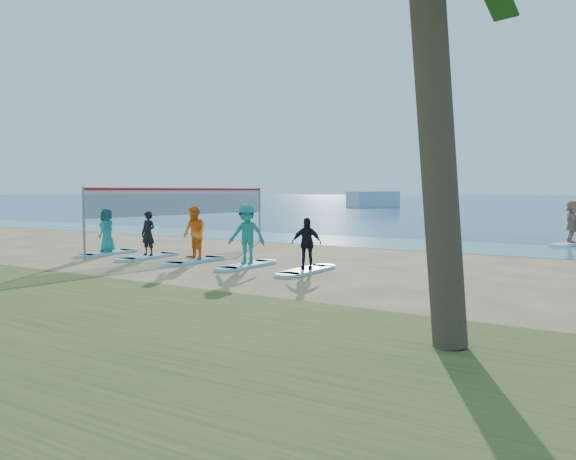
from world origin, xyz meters
The scene contains 16 objects.
ground centered at (0.00, 0.00, 0.00)m, with size 600.00×600.00×0.00m, color tan.
shallow_water centered at (0.00, 10.50, 0.01)m, with size 600.00×600.00×0.00m, color teal.
volleyball_net centered at (-5.11, 3.62, 1.90)m, with size 1.10×9.03×2.50m.
paddleboard centered at (7.89, 13.89, 0.06)m, with size 0.70×3.00×0.12m, color silver.
paddleboarder centered at (7.89, 13.89, 1.03)m, with size 1.69×0.54×1.82m, color tan.
boat_offshore_a centered at (-22.37, 62.28, 0.00)m, with size 2.62×8.76×2.28m, color silver.
surfboard_0 centered at (-6.38, 0.76, 0.04)m, with size 0.70×2.20×0.09m, color #8ED4DD.
student_0 centered at (-6.38, 0.76, 0.90)m, with size 0.79×0.51×1.61m, color teal.
surfboard_1 centered at (-4.24, 0.76, 0.04)m, with size 0.70×2.20×0.09m, color #8ED4DD.
student_1 centered at (-4.24, 0.76, 0.86)m, with size 0.57×0.37×1.55m, color black.
surfboard_2 centered at (-2.10, 0.76, 0.04)m, with size 0.70×2.20×0.09m, color #8ED4DD.
student_2 centered at (-2.10, 0.76, 0.97)m, with size 0.86×0.67×1.77m, color orange.
surfboard_3 centered at (0.04, 0.76, 0.04)m, with size 0.70×2.20×0.09m, color #8ED4DD.
student_3 centered at (0.04, 0.76, 1.02)m, with size 1.20×0.69×1.86m, color #1B867A.
surfboard_4 centered at (2.18, 0.76, 0.04)m, with size 0.70×2.20×0.09m, color #8ED4DD.
student_4 centered at (2.18, 0.76, 0.84)m, with size 0.88×0.36×1.49m, color black.
Camera 1 is at (10.32, -13.24, 2.36)m, focal length 35.00 mm.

